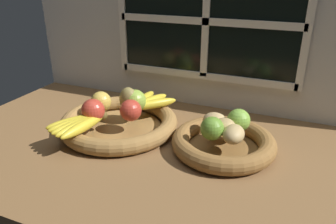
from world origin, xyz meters
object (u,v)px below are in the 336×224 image
object	(u,v)px
fruit_bowl_left	(119,123)
potato_small	(234,134)
banana_bunch_front	(80,124)
lime_near	(212,128)
potato_large	(225,127)
potato_oblong	(215,121)
apple_red_front	(93,110)
apple_green_back	(135,101)
pear_brown	(129,100)
potato_back	(235,122)
lime_far	(238,120)
apple_red_right	(131,110)
banana_bunch_back	(149,102)
apple_golden_left	(100,102)
fruit_bowl_right	(223,143)

from	to	relation	value
fruit_bowl_left	potato_small	xyz separation A→B (cm)	(36.97, -3.16, 5.01)
banana_bunch_front	lime_near	size ratio (longest dim) A/B	2.86
potato_large	potato_oblong	distance (cm)	4.50
potato_small	apple_red_front	bearing A→B (deg)	-175.27
apple_green_back	potato_oblong	world-z (taller)	apple_green_back
pear_brown	apple_red_front	bearing A→B (deg)	-120.34
potato_back	lime_near	distance (cm)	9.36
fruit_bowl_left	banana_bunch_front	bearing A→B (deg)	-113.67
banana_bunch_front	lime_far	world-z (taller)	lime_far
apple_red_right	potato_back	world-z (taller)	apple_red_right
apple_red_right	banana_bunch_back	world-z (taller)	apple_red_right
fruit_bowl_left	apple_red_front	xyz separation A→B (cm)	(-4.60, -6.59, 6.19)
apple_red_right	pear_brown	size ratio (longest dim) A/B	0.82
apple_golden_left	potato_back	xyz separation A→B (cm)	(42.42, 3.99, -0.86)
banana_bunch_front	potato_back	size ratio (longest dim) A/B	2.93
potato_back	apple_green_back	bearing A→B (deg)	178.96
banana_bunch_back	lime_near	size ratio (longest dim) A/B	2.58
apple_green_back	fruit_bowl_right	bearing A→B (deg)	-9.20
apple_golden_left	potato_oblong	size ratio (longest dim) A/B	0.95
fruit_bowl_right	potato_large	distance (cm)	5.07
apple_red_front	potato_large	xyz separation A→B (cm)	(38.41, 6.59, -1.10)
potato_oblong	potato_large	bearing A→B (deg)	-37.87
fruit_bowl_right	lime_near	xyz separation A→B (cm)	(-2.55, -3.82, 5.87)
apple_red_front	banana_bunch_front	xyz separation A→B (cm)	(-0.82, -5.77, -1.97)
potato_back	potato_small	bearing A→B (deg)	-81.03
apple_golden_left	pear_brown	xyz separation A→B (cm)	(8.28, 3.71, 0.76)
banana_bunch_back	potato_large	world-z (taller)	potato_large
fruit_bowl_right	apple_golden_left	xyz separation A→B (cm)	(-40.45, 0.35, 5.96)
potato_small	potato_oblong	bearing A→B (deg)	138.58
apple_green_back	pear_brown	bearing A→B (deg)	-153.38
potato_small	lime_far	distance (cm)	7.04
potato_oblong	lime_near	world-z (taller)	lime_near
lime_far	apple_red_front	bearing A→B (deg)	-165.87
fruit_bowl_right	lime_far	world-z (taller)	lime_far
fruit_bowl_left	potato_oblong	distance (cm)	30.80
lime_near	potato_back	bearing A→B (deg)	61.02
apple_red_front	fruit_bowl_left	bearing A→B (deg)	55.11
banana_bunch_front	potato_large	world-z (taller)	potato_large
pear_brown	banana_bunch_back	world-z (taller)	pear_brown
potato_large	potato_oblong	size ratio (longest dim) A/B	0.92
fruit_bowl_left	pear_brown	distance (cm)	8.03
banana_bunch_back	potato_large	size ratio (longest dim) A/B	2.59
pear_brown	lime_near	xyz separation A→B (cm)	(29.62, -7.88, -0.86)
apple_golden_left	banana_bunch_front	bearing A→B (deg)	-84.53
fruit_bowl_right	pear_brown	world-z (taller)	pear_brown
fruit_bowl_right	banana_bunch_back	bearing A→B (deg)	159.54
apple_golden_left	pear_brown	size ratio (longest dim) A/B	0.81
banana_bunch_back	lime_far	distance (cm)	31.90
apple_green_back	apple_golden_left	bearing A→B (deg)	-155.44
apple_red_front	potato_back	size ratio (longest dim) A/B	1.12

